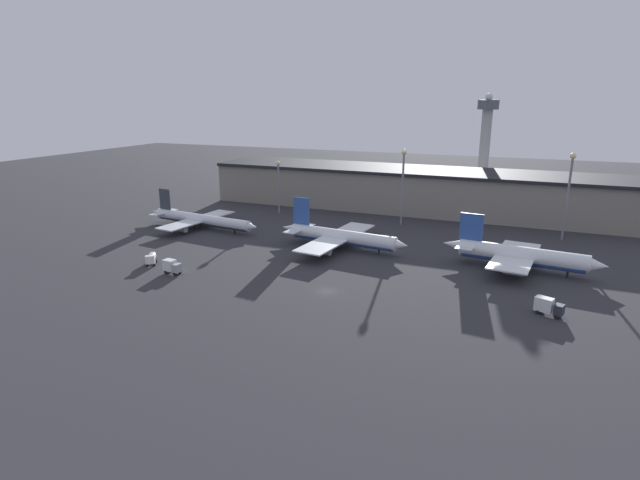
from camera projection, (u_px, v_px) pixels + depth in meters
ground at (327, 291)px, 115.46m from camera, size 600.00×600.00×0.00m
terminal_building at (415, 189)px, 196.78m from camera, size 163.99×29.08×16.33m
airplane_0 at (201, 220)px, 170.26m from camera, size 46.71×32.16×12.21m
airplane_1 at (341, 237)px, 147.43m from camera, size 41.47×37.64×14.04m
airplane_2 at (520, 256)px, 128.67m from camera, size 40.51×28.89×13.57m
service_vehicle_0 at (151, 258)px, 133.57m from camera, size 4.26×4.93×2.90m
service_vehicle_1 at (548, 306)px, 102.23m from camera, size 5.94×3.79×3.64m
service_vehicle_2 at (172, 266)px, 126.47m from camera, size 4.95×2.62×3.58m
lamp_post_0 at (278, 179)px, 189.53m from camera, size 1.80×1.80×20.27m
lamp_post_1 at (403, 178)px, 171.02m from camera, size 1.80×1.80×26.26m
lamp_post_2 at (569, 186)px, 151.97m from camera, size 1.80×1.80×27.24m
control_tower at (485, 138)px, 219.38m from camera, size 9.00×9.00×45.00m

